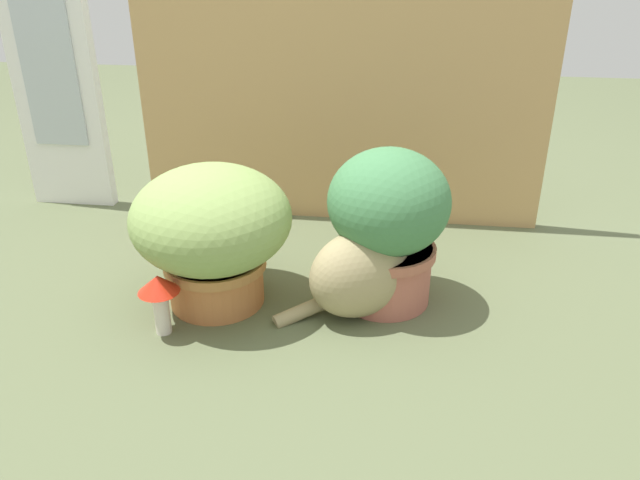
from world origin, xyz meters
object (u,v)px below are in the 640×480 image
Objects in this scene: mushroom_ornament_red at (159,292)px; leafy_planter at (388,222)px; grass_planter at (212,229)px; cat at (366,268)px.

leafy_planter is at bearing 23.41° from mushroom_ornament_red.
grass_planter is 0.98× the size of leafy_planter.
mushroom_ornament_red is at bearing -119.72° from grass_planter.
mushroom_ornament_red is (-0.46, -0.15, -0.01)m from cat.
leafy_planter is 0.56m from mushroom_ornament_red.
leafy_planter reaches higher than grass_planter.
leafy_planter is at bearing 9.06° from grass_planter.
cat is at bearing -122.84° from leafy_planter.
grass_planter is 0.20m from mushroom_ornament_red.
cat is at bearing 18.07° from mushroom_ornament_red.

